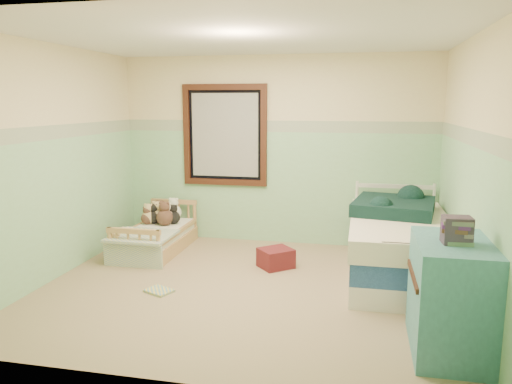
% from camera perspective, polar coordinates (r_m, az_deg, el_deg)
% --- Properties ---
extents(floor, '(4.20, 3.60, 0.02)m').
position_cam_1_polar(floor, '(5.21, -1.21, -11.10)').
color(floor, gray).
rests_on(floor, ground).
extents(ceiling, '(4.20, 3.60, 0.02)m').
position_cam_1_polar(ceiling, '(4.89, -1.32, 17.59)').
color(ceiling, silver).
rests_on(ceiling, wall_back).
extents(wall_back, '(4.20, 0.04, 2.50)m').
position_cam_1_polar(wall_back, '(6.64, 2.33, 4.76)').
color(wall_back, beige).
rests_on(wall_back, floor).
extents(wall_front, '(4.20, 0.04, 2.50)m').
position_cam_1_polar(wall_front, '(3.19, -8.73, -1.37)').
color(wall_front, beige).
rests_on(wall_front, floor).
extents(wall_left, '(0.04, 3.60, 2.50)m').
position_cam_1_polar(wall_left, '(5.75, -22.13, 3.15)').
color(wall_left, beige).
rests_on(wall_left, floor).
extents(wall_right, '(0.04, 3.60, 2.50)m').
position_cam_1_polar(wall_right, '(4.86, 23.62, 1.88)').
color(wall_right, beige).
rests_on(wall_right, floor).
extents(wainscot_mint, '(4.20, 0.01, 1.50)m').
position_cam_1_polar(wainscot_mint, '(6.69, 2.27, 0.48)').
color(wainscot_mint, '#85BD88').
rests_on(wainscot_mint, floor).
extents(border_strip, '(4.20, 0.01, 0.15)m').
position_cam_1_polar(border_strip, '(6.61, 2.32, 7.55)').
color(border_strip, '#597B5F').
rests_on(border_strip, wall_back).
extents(window_frame, '(1.16, 0.06, 1.36)m').
position_cam_1_polar(window_frame, '(6.74, -3.63, 6.53)').
color(window_frame, '#3C1A11').
rests_on(window_frame, wall_back).
extents(window_blinds, '(0.92, 0.01, 1.12)m').
position_cam_1_polar(window_blinds, '(6.75, -3.61, 6.54)').
color(window_blinds, '#B2B2AE').
rests_on(window_blinds, window_frame).
extents(toddler_bed_frame, '(0.67, 1.33, 0.17)m').
position_cam_1_polar(toddler_bed_frame, '(6.56, -11.36, -5.88)').
color(toddler_bed_frame, '#B47B4D').
rests_on(toddler_bed_frame, floor).
extents(toddler_mattress, '(0.61, 1.28, 0.12)m').
position_cam_1_polar(toddler_mattress, '(6.52, -11.41, -4.65)').
color(toddler_mattress, white).
rests_on(toddler_mattress, toddler_bed_frame).
extents(patchwork_quilt, '(0.72, 0.67, 0.03)m').
position_cam_1_polar(patchwork_quilt, '(6.13, -12.97, -4.93)').
color(patchwork_quilt, '#6E8CBC').
rests_on(patchwork_quilt, toddler_mattress).
extents(plush_bed_brown, '(0.18, 0.18, 0.18)m').
position_cam_1_polar(plush_bed_brown, '(6.99, -10.96, -2.36)').
color(plush_bed_brown, brown).
rests_on(plush_bed_brown, toddler_mattress).
extents(plush_bed_white, '(0.21, 0.21, 0.21)m').
position_cam_1_polar(plush_bed_white, '(6.91, -9.43, -2.33)').
color(plush_bed_white, white).
rests_on(plush_bed_white, toddler_mattress).
extents(plush_bed_tan, '(0.20, 0.20, 0.20)m').
position_cam_1_polar(plush_bed_tan, '(6.77, -11.30, -2.69)').
color(plush_bed_tan, tan).
rests_on(plush_bed_tan, toddler_mattress).
extents(plush_bed_dark, '(0.18, 0.18, 0.18)m').
position_cam_1_polar(plush_bed_dark, '(6.68, -9.48, -2.90)').
color(plush_bed_dark, black).
rests_on(plush_bed_dark, toddler_mattress).
extents(plush_floor_cream, '(0.24, 0.24, 0.24)m').
position_cam_1_polar(plush_floor_cream, '(6.45, -14.51, -5.96)').
color(plush_floor_cream, '#FBE9C9').
rests_on(plush_floor_cream, floor).
extents(plush_floor_tan, '(0.25, 0.25, 0.25)m').
position_cam_1_polar(plush_floor_tan, '(6.20, -15.97, -6.64)').
color(plush_floor_tan, tan).
rests_on(plush_floor_tan, floor).
extents(twin_bed_frame, '(1.00, 2.00, 0.22)m').
position_cam_1_polar(twin_bed_frame, '(5.69, 15.96, -8.33)').
color(twin_bed_frame, white).
rests_on(twin_bed_frame, floor).
extents(twin_boxspring, '(1.00, 2.00, 0.22)m').
position_cam_1_polar(twin_boxspring, '(5.63, 16.07, -6.21)').
color(twin_boxspring, navy).
rests_on(twin_boxspring, twin_bed_frame).
extents(twin_mattress, '(1.04, 2.04, 0.22)m').
position_cam_1_polar(twin_mattress, '(5.57, 16.19, -4.03)').
color(twin_mattress, white).
rests_on(twin_mattress, twin_boxspring).
extents(teal_blanket, '(0.99, 1.03, 0.14)m').
position_cam_1_polar(teal_blanket, '(5.82, 15.58, -1.58)').
color(teal_blanket, black).
rests_on(teal_blanket, twin_mattress).
extents(dresser, '(0.54, 0.87, 0.87)m').
position_cam_1_polar(dresser, '(4.11, 21.45, -11.16)').
color(dresser, teal).
rests_on(dresser, floor).
extents(book_stack, '(0.21, 0.17, 0.20)m').
position_cam_1_polar(book_stack, '(3.90, 22.10, -4.09)').
color(book_stack, '#422829').
rests_on(book_stack, dresser).
extents(red_pillow, '(0.47, 0.47, 0.22)m').
position_cam_1_polar(red_pillow, '(5.79, 2.29, -7.59)').
color(red_pillow, maroon).
rests_on(red_pillow, floor).
extents(floor_book, '(0.32, 0.29, 0.02)m').
position_cam_1_polar(floor_book, '(5.19, -11.08, -11.10)').
color(floor_book, yellow).
rests_on(floor_book, floor).
extents(extra_plush_0, '(0.22, 0.22, 0.22)m').
position_cam_1_polar(extra_plush_0, '(6.62, -10.46, -2.88)').
color(extra_plush_0, brown).
rests_on(extra_plush_0, toddler_mattress).
extents(extra_plush_1, '(0.21, 0.21, 0.21)m').
position_cam_1_polar(extra_plush_1, '(6.66, -10.29, -2.85)').
color(extra_plush_1, '#FBE9C9').
rests_on(extra_plush_1, toddler_mattress).
extents(extra_plush_2, '(0.16, 0.16, 0.16)m').
position_cam_1_polar(extra_plush_2, '(6.74, -12.41, -2.96)').
color(extra_plush_2, brown).
rests_on(extra_plush_2, toddler_mattress).
extents(extra_plush_3, '(0.18, 0.18, 0.18)m').
position_cam_1_polar(extra_plush_3, '(6.75, -11.66, -2.82)').
color(extra_plush_3, black).
rests_on(extra_plush_3, toddler_mattress).
extents(extra_plush_4, '(0.19, 0.19, 0.19)m').
position_cam_1_polar(extra_plush_4, '(6.75, -12.25, -2.83)').
color(extra_plush_4, tan).
rests_on(extra_plush_4, toddler_mattress).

